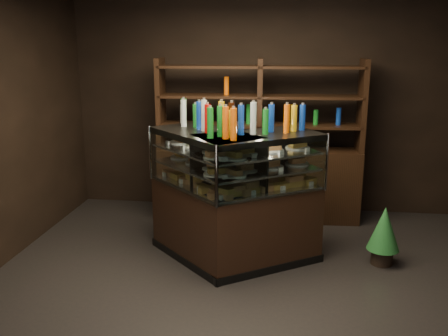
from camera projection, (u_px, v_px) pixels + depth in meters
The scene contains 7 objects.
ground at pixel (247, 297), 4.42m from camera, with size 5.00×5.00×0.00m, color black.
room_shell at pixel (250, 76), 3.93m from camera, with size 5.02×5.02×3.01m.
display_case at pixel (231, 218), 5.07m from camera, with size 1.86×1.31×1.34m.
food_display at pixel (232, 166), 4.93m from camera, with size 1.53×0.92×0.42m.
bottles_top at pixel (232, 119), 4.82m from camera, with size 1.35×0.78×0.30m.
potted_conifer at pixel (384, 227), 4.98m from camera, with size 0.32×0.32×0.69m.
back_shelving at pixel (259, 172), 6.24m from camera, with size 2.51×0.54×2.00m.
Camera 1 is at (0.32, -3.98, 2.22)m, focal length 40.00 mm.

